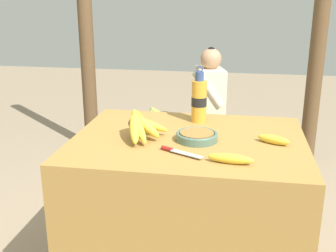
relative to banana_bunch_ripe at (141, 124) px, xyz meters
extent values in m
cube|color=olive|center=(0.23, 0.04, -0.47)|extent=(1.13, 0.88, 0.79)
sphere|color=#4C381E|center=(-0.03, 0.00, 0.00)|extent=(0.06, 0.06, 0.06)
ellipsoid|color=gold|center=(-0.01, -0.07, 0.00)|extent=(0.10, 0.20, 0.14)
ellipsoid|color=gold|center=(0.01, -0.06, 0.00)|extent=(0.13, 0.17, 0.15)
ellipsoid|color=gold|center=(0.03, -0.02, 0.00)|extent=(0.18, 0.10, 0.14)
ellipsoid|color=gold|center=(0.04, 0.03, -0.01)|extent=(0.20, 0.10, 0.11)
ellipsoid|color=gold|center=(0.00, 0.05, -0.01)|extent=(0.13, 0.15, 0.10)
ellipsoid|color=gold|center=(-0.03, 0.07, 0.01)|extent=(0.07, 0.18, 0.16)
cylinder|color=#4C6B5B|center=(0.27, 0.01, -0.06)|extent=(0.20, 0.20, 0.03)
torus|color=#4C6B5B|center=(0.27, 0.01, -0.04)|extent=(0.20, 0.20, 0.02)
cylinder|color=olive|center=(0.27, 0.01, -0.04)|extent=(0.16, 0.16, 0.01)
cylinder|color=gold|center=(0.25, 0.32, 0.04)|extent=(0.08, 0.08, 0.23)
cylinder|color=black|center=(0.25, 0.32, 0.04)|extent=(0.08, 0.08, 0.05)
cylinder|color=#33477F|center=(0.25, 0.32, 0.18)|extent=(0.05, 0.05, 0.05)
torus|color=#33477F|center=(0.25, 0.32, 0.22)|extent=(0.04, 0.01, 0.04)
ellipsoid|color=gold|center=(0.44, -0.25, -0.05)|extent=(0.20, 0.07, 0.04)
ellipsoid|color=gold|center=(0.63, 0.03, -0.05)|extent=(0.16, 0.11, 0.04)
cube|color=#BCBCC1|center=(0.25, -0.20, -0.06)|extent=(0.15, 0.10, 0.00)
cylinder|color=maroon|center=(0.15, -0.15, -0.06)|extent=(0.06, 0.04, 0.02)
cube|color=brown|center=(0.09, 1.55, -0.49)|extent=(1.32, 0.32, 0.04)
cube|color=brown|center=(-0.48, 1.43, -0.68)|extent=(0.06, 0.06, 0.35)
cube|color=brown|center=(0.65, 1.43, -0.68)|extent=(0.06, 0.06, 0.35)
cube|color=brown|center=(-0.48, 1.67, -0.68)|extent=(0.06, 0.06, 0.35)
cube|color=brown|center=(0.65, 1.67, -0.68)|extent=(0.06, 0.06, 0.35)
cylinder|color=#564C60|center=(0.01, 1.36, -0.66)|extent=(0.09, 0.09, 0.39)
cylinder|color=#564C60|center=(0.13, 1.39, -0.46)|extent=(0.31, 0.17, 0.09)
cylinder|color=#564C60|center=(-0.04, 1.54, -0.66)|extent=(0.09, 0.09, 0.39)
cylinder|color=#564C60|center=(0.08, 1.57, -0.46)|extent=(0.31, 0.17, 0.09)
cube|color=beige|center=(0.23, 1.52, -0.23)|extent=(0.28, 0.38, 0.48)
cylinder|color=beige|center=(0.25, 1.36, -0.15)|extent=(0.21, 0.12, 0.25)
cylinder|color=beige|center=(0.16, 1.67, -0.15)|extent=(0.21, 0.12, 0.25)
sphere|color=tan|center=(0.23, 1.52, 0.09)|extent=(0.17, 0.17, 0.17)
sphere|color=black|center=(0.23, 1.52, 0.15)|extent=(0.07, 0.07, 0.07)
sphere|color=#4C381E|center=(-0.28, 1.55, -0.40)|extent=(0.05, 0.05, 0.05)
ellipsoid|color=#8EA842|center=(-0.25, 1.49, -0.41)|extent=(0.11, 0.16, 0.12)
ellipsoid|color=#8EA842|center=(-0.22, 1.53, -0.40)|extent=(0.15, 0.09, 0.13)
ellipsoid|color=#8EA842|center=(-0.22, 1.58, -0.40)|extent=(0.16, 0.10, 0.14)
ellipsoid|color=#8EA842|center=(-0.26, 1.61, -0.41)|extent=(0.08, 0.16, 0.09)
cylinder|color=brown|center=(-0.93, 1.82, 0.26)|extent=(0.13, 0.13, 2.24)
cylinder|color=brown|center=(1.10, 1.82, 0.26)|extent=(0.13, 0.13, 2.24)
camera|label=1|loc=(0.45, -1.89, 0.62)|focal=45.00mm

